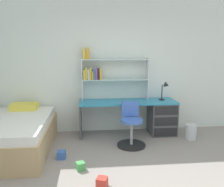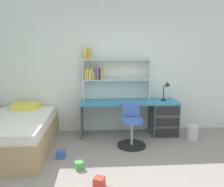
{
  "view_description": "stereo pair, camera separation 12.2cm",
  "coord_description": "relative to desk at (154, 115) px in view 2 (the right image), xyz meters",
  "views": [
    {
      "loc": [
        -0.58,
        -2.43,
        1.73
      ],
      "look_at": [
        -0.19,
        1.45,
        1.0
      ],
      "focal_mm": 37.59,
      "sensor_mm": 36.0,
      "label": 1
    },
    {
      "loc": [
        -0.46,
        -2.44,
        1.73
      ],
      "look_at": [
        -0.19,
        1.45,
        1.0
      ],
      "focal_mm": 37.59,
      "sensor_mm": 36.0,
      "label": 2
    }
  ],
  "objects": [
    {
      "name": "swivel_chair",
      "position": [
        -0.55,
        -0.56,
        -0.08
      ],
      "size": [
        0.52,
        0.52,
        0.79
      ],
      "color": "black",
      "rests_on": "ground_plane"
    },
    {
      "name": "desk",
      "position": [
        0.0,
        0.0,
        0.0
      ],
      "size": [
        1.96,
        0.55,
        0.71
      ],
      "color": "teal",
      "rests_on": "ground_plane"
    },
    {
      "name": "room_shell",
      "position": [
        -1.96,
        -0.91,
        0.99
      ],
      "size": [
        5.88,
        5.9,
        2.77
      ],
      "color": "silver",
      "rests_on": "ground_plane"
    },
    {
      "name": "waste_bin",
      "position": [
        0.67,
        -0.37,
        -0.25
      ],
      "size": [
        0.23,
        0.23,
        0.29
      ],
      "primitive_type": "cylinder",
      "color": "silver",
      "rests_on": "ground_plane"
    },
    {
      "name": "bed_platform",
      "position": [
        -2.57,
        -0.62,
        -0.11
      ],
      "size": [
        1.15,
        1.82,
        0.7
      ],
      "color": "tan",
      "rests_on": "ground_plane"
    },
    {
      "name": "toy_block_blue_1",
      "position": [
        -1.76,
        -0.99,
        -0.33
      ],
      "size": [
        0.14,
        0.14,
        0.13
      ],
      "primitive_type": "cube",
      "rotation": [
        0.0,
        0.0,
        3.09
      ],
      "color": "#3860B7",
      "rests_on": "ground_plane"
    },
    {
      "name": "toy_block_green_3",
      "position": [
        -1.45,
        -1.38,
        -0.34
      ],
      "size": [
        0.15,
        0.15,
        0.12
      ],
      "primitive_type": "cube",
      "rotation": [
        0.0,
        0.0,
        0.34
      ],
      "color": "#479E51",
      "rests_on": "ground_plane"
    },
    {
      "name": "desk_lamp",
      "position": [
        0.25,
        -0.0,
        0.56
      ],
      "size": [
        0.2,
        0.17,
        0.38
      ],
      "color": "black",
      "rests_on": "desk"
    },
    {
      "name": "bookshelf_hutch",
      "position": [
        -0.97,
        0.16,
        0.9
      ],
      "size": [
        1.36,
        0.22,
        1.06
      ],
      "color": "silver",
      "rests_on": "desk"
    },
    {
      "name": "toy_block_red_0",
      "position": [
        -1.16,
        -1.85,
        -0.33
      ],
      "size": [
        0.17,
        0.17,
        0.13
      ],
      "primitive_type": "cube",
      "rotation": [
        0.0,
        0.0,
        1.21
      ],
      "color": "red",
      "rests_on": "ground_plane"
    }
  ]
}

